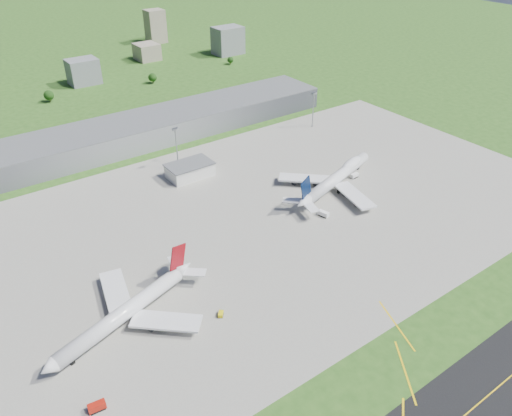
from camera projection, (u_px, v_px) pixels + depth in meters
ground at (140, 151)px, 329.14m from camera, size 1400.00×1400.00×0.00m
apron at (247, 221)px, 258.22m from camera, size 360.00×190.00×0.08m
terminal at (129, 133)px, 335.52m from camera, size 300.00×42.00×15.00m
ops_building at (190, 170)px, 297.51m from camera, size 26.00×16.00×8.00m
mast_center at (176, 141)px, 300.61m from camera, size 3.50×2.00×25.90m
mast_east at (314, 104)px, 355.11m from camera, size 3.50×2.00×25.90m
airliner_red_twin at (128, 311)px, 194.24m from camera, size 71.97×54.80×20.25m
airliner_blue_quad at (337, 177)px, 286.37m from camera, size 77.98×59.85×20.84m
crash_tender at (97, 407)px, 162.04m from camera, size 5.93×3.13×3.00m
tug_yellow at (221, 314)px, 199.06m from camera, size 3.54×3.69×1.65m
van_white_near at (323, 214)px, 261.23m from camera, size 3.91×6.20×2.88m
van_white_far at (355, 176)px, 297.49m from camera, size 5.23×2.76×2.61m
bldg_c at (83, 72)px, 443.57m from camera, size 26.00×20.00×22.00m
bldg_ce at (147, 52)px, 512.38m from camera, size 22.00×24.00×16.00m
bldg_e at (228, 41)px, 528.16m from camera, size 30.00×22.00×28.00m
bldg_tall_e at (155, 26)px, 568.29m from camera, size 20.00×18.00×36.00m
tree_c at (49, 95)px, 405.79m from camera, size 8.10×8.10×9.90m
tree_e at (153, 77)px, 447.11m from camera, size 7.65×7.65×9.35m
tree_far_e at (230, 60)px, 499.11m from camera, size 6.30×6.30×7.70m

